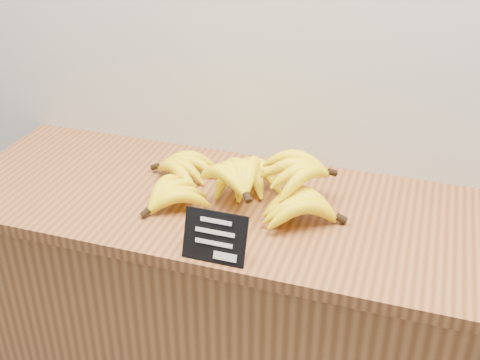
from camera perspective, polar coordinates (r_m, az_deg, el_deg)
counter at (r=1.78m, az=0.52°, el=-15.46°), size 1.50×0.50×0.90m
counter_top at (r=1.48m, az=0.60°, el=-2.63°), size 1.50×0.54×0.03m
chalkboard_sign at (r=1.26m, az=-2.41°, el=-5.44°), size 0.14×0.04×0.11m
banana_pile at (r=1.46m, az=0.31°, el=-0.36°), size 0.53×0.33×0.12m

